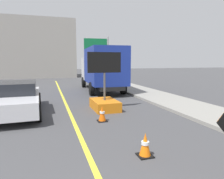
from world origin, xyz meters
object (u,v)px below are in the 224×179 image
(pickup_car, at_px, (15,98))
(traffic_cone_near_sign, at_px, (145,145))
(arrow_board_trailer, at_px, (105,99))
(box_truck, at_px, (102,68))
(highway_guide_sign, at_px, (101,51))
(traffic_cone_mid_lane, at_px, (102,114))

(pickup_car, height_order, traffic_cone_near_sign, pickup_car)
(arrow_board_trailer, height_order, pickup_car, arrow_board_trailer)
(arrow_board_trailer, distance_m, box_truck, 6.31)
(traffic_cone_near_sign, bearing_deg, box_truck, 80.71)
(highway_guide_sign, relative_size, traffic_cone_near_sign, 8.57)
(arrow_board_trailer, relative_size, highway_guide_sign, 0.54)
(pickup_car, xyz_separation_m, traffic_cone_mid_lane, (3.32, -2.25, -0.40))
(arrow_board_trailer, height_order, highway_guide_sign, highway_guide_sign)
(box_truck, bearing_deg, arrow_board_trailer, -103.48)
(arrow_board_trailer, xyz_separation_m, traffic_cone_near_sign, (-0.36, -5.01, -0.20))
(traffic_cone_mid_lane, bearing_deg, traffic_cone_near_sign, -85.55)
(arrow_board_trailer, height_order, traffic_cone_near_sign, arrow_board_trailer)
(box_truck, distance_m, highway_guide_sign, 8.07)
(arrow_board_trailer, distance_m, pickup_car, 3.96)
(traffic_cone_mid_lane, bearing_deg, highway_guide_sign, 75.70)
(traffic_cone_mid_lane, bearing_deg, pickup_car, 145.89)
(arrow_board_trailer, bearing_deg, traffic_cone_mid_lane, -108.00)
(arrow_board_trailer, relative_size, pickup_car, 0.55)
(pickup_car, height_order, highway_guide_sign, highway_guide_sign)
(box_truck, distance_m, traffic_cone_near_sign, 11.26)
(highway_guide_sign, bearing_deg, pickup_car, -118.72)
(box_truck, height_order, traffic_cone_mid_lane, box_truck)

